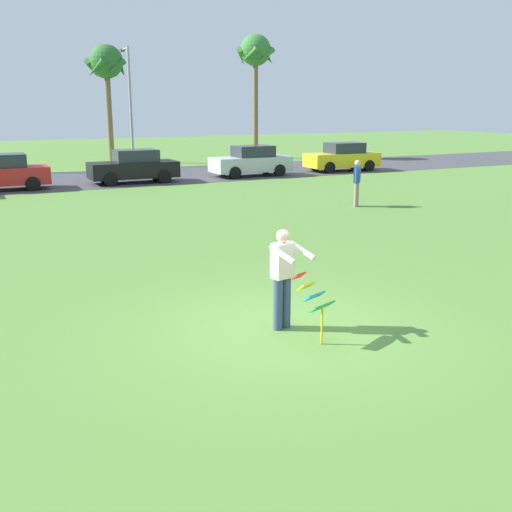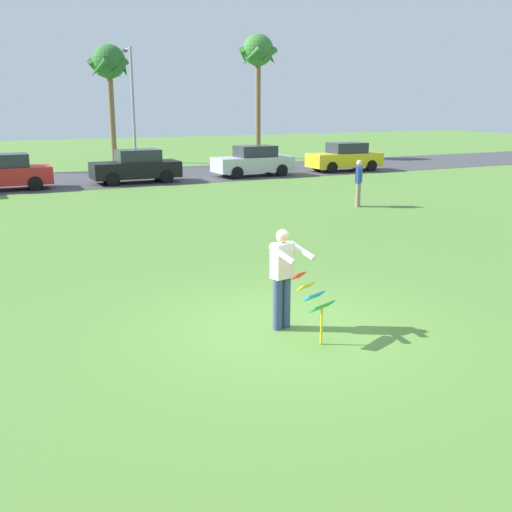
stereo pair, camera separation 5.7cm
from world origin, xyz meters
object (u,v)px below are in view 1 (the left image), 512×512
Objects in this scene: person_kite_flyer at (283,275)px; palm_tree_centre_far at (107,66)px; parked_car_black at (134,167)px; parked_car_silver at (251,162)px; streetlight_pole at (130,99)px; person_walker_near at (357,182)px; kite_held at (314,298)px; parked_car_yellow at (343,157)px; palm_tree_far_left at (255,55)px.

person_kite_flyer is 31.97m from palm_tree_centre_far.
palm_tree_centre_far is (1.44, 10.86, 5.27)m from parked_car_black.
streetlight_pole reaches higher than parked_car_silver.
streetlight_pole is 4.05× the size of person_walker_near.
person_walker_near is at bearing -93.90° from parked_car_silver.
kite_held is 21.30m from parked_car_black.
parked_car_silver is 2.44× the size of person_walker_near.
palm_tree_centre_far reaches higher than parked_car_black.
parked_car_silver is 13.01m from palm_tree_centre_far.
parked_car_silver is (9.09, 21.12, 0.04)m from kite_held.
streetlight_pole reaches higher than parked_car_black.
parked_car_yellow is at bearing -45.52° from palm_tree_centre_far.
kite_held is at bearing -114.62° from palm_tree_far_left.
parked_car_yellow is at bearing -0.00° from parked_car_black.
kite_held is 22.99m from parked_car_silver.
parked_car_black is 11.91m from person_walker_near.
parked_car_silver is 10.54m from person_walker_near.
person_kite_flyer is at bearing -126.45° from parked_car_yellow.
palm_tree_far_left is at bearing 62.58° from parked_car_silver.
palm_tree_centre_far is 0.89× the size of palm_tree_far_left.
parked_car_black is at bearing 180.00° from parked_car_yellow.
palm_tree_centre_far reaches higher than parked_car_yellow.
parked_car_silver is 0.51× the size of palm_tree_far_left.
palm_tree_far_left is 21.72m from person_walker_near.
streetlight_pole is (0.54, -3.16, -2.04)m from palm_tree_centre_far.
parked_car_black is 6.31m from parked_car_silver.
parked_car_black is 12.11m from parked_car_yellow.
parked_car_silver is at bearing 66.70° from kite_held.
palm_tree_far_left is at bearing -7.43° from palm_tree_centre_far.
streetlight_pole reaches higher than parked_car_yellow.
parked_car_silver is at bearing -117.42° from palm_tree_far_left.
palm_tree_far_left is (14.23, 29.97, 5.97)m from person_kite_flyer.
kite_held is (0.17, -0.72, -0.22)m from person_kite_flyer.
parked_car_silver is 9.40m from streetlight_pole.
parked_car_black is 0.51× the size of palm_tree_far_left.
palm_tree_centre_far is at bearing 82.45° from parked_car_black.
parked_car_black is 0.60× the size of streetlight_pole.
person_walker_near is at bearing -61.98° from parked_car_black.
palm_tree_centre_far is at bearing 172.57° from palm_tree_far_left.
person_kite_flyer is 0.23× the size of palm_tree_centre_far.
person_kite_flyer is at bearing -98.00° from palm_tree_centre_far.
parked_car_black is 1.00× the size of parked_car_silver.
palm_tree_centre_far is at bearing 114.15° from parked_car_silver.
parked_car_silver is 5.80m from parked_car_yellow.
palm_tree_far_left reaches higher than parked_car_silver.
person_kite_flyer is 33.71m from palm_tree_far_left.
kite_held is 0.64× the size of person_walker_near.
kite_held is 0.16× the size of streetlight_pole.
kite_held is at bearing -97.51° from parked_car_black.
streetlight_pole is at bearing -168.59° from palm_tree_far_left.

